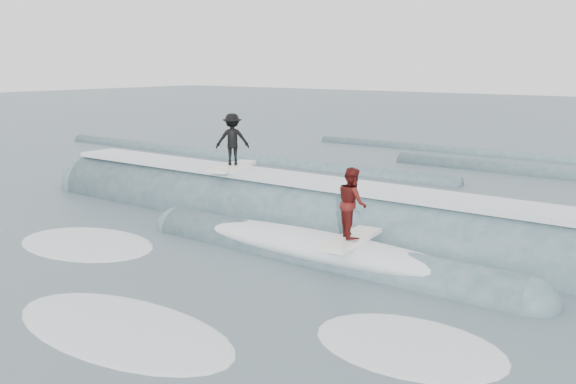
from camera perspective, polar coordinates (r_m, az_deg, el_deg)
The scene contains 6 objects.
ground at distance 12.48m, azimuth -15.15°, elevation -8.83°, with size 160.00×160.00×0.00m, color #40535E.
breaking_wave at distance 16.47m, azimuth 2.16°, elevation -3.33°, with size 20.56×4.00×2.45m.
surfer_black at distance 18.16m, azimuth -4.96°, elevation 4.38°, with size 1.07×2.07×1.55m.
surfer_red at distance 13.38m, azimuth 5.71°, elevation -1.45°, with size 0.91×2.05×1.58m.
whitewater at distance 12.05m, azimuth -18.50°, elevation -9.77°, with size 15.03×8.48×0.10m.
far_swells at distance 26.70m, azimuth 16.47°, elevation 1.84°, with size 39.62×8.65×0.80m.
Camera 1 is at (9.41, -7.01, 4.24)m, focal length 40.00 mm.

